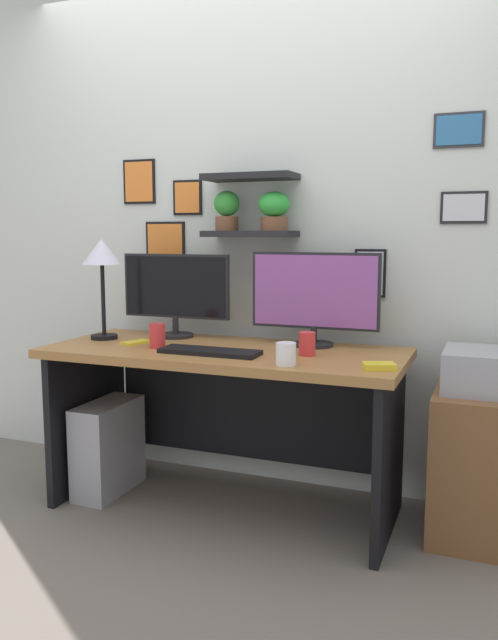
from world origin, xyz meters
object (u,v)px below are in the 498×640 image
computer_mouse (287,356)px  cell_phone (136,342)px  water_cup (157,336)px  computer_tower_left (108,447)px  scissors_tray (379,366)px  monitor_left (176,291)px  monitor_right (315,296)px  coffee_mug (286,354)px  keyboard (210,352)px  pen_cup (307,344)px  desk_lamp (102,259)px  desk (229,391)px  printer (492,371)px  drawer_cabinet (487,464)px

computer_mouse → cell_phone: bearing=171.9°
water_cup → computer_tower_left: water_cup is taller
scissors_tray → computer_tower_left: bearing=173.6°
monitor_left → monitor_right: monitor_right is taller
monitor_left → coffee_mug: size_ratio=6.33×
keyboard → pen_cup: 0.42m
desk_lamp → cell_phone: (0.21, -0.05, -0.39)m
pen_cup → cell_phone: bearing=-179.8°
monitor_right → scissors_tray: 0.59m
desk → monitor_right: bearing=24.6°
desk_lamp → water_cup: 0.51m
monitor_left → scissors_tray: bearing=-20.4°
computer_mouse → desk_lamp: bearing=170.6°
desk → scissors_tray: 0.79m
monitor_left → cell_phone: 0.34m
desk → monitor_left: monitor_left is taller
monitor_left → computer_mouse: monitor_left is taller
monitor_left → printer: bearing=-2.6°
coffee_mug → pen_cup: bearing=84.7°
monitor_left → printer: size_ratio=1.50×
monitor_left → monitor_right: (0.71, 0.00, 0.00)m
keyboard → desk_lamp: 0.77m
computer_mouse → coffee_mug: size_ratio=1.00×
desk_lamp → cell_phone: size_ratio=3.48×
desk → cell_phone: bearing=-170.5°
monitor_right → computer_tower_left: monitor_right is taller
printer → cell_phone: bearing=-173.8°
monitor_left → keyboard: bearing=-45.4°
computer_mouse → drawer_cabinet: bearing=19.6°
coffee_mug → desk_lamp: bearing=165.0°
pen_cup → water_cup: 0.68m
drawer_cabinet → computer_tower_left: size_ratio=1.38×
monitor_right → scissors_tray: bearing=-47.5°
coffee_mug → scissors_tray: coffee_mug is taller
monitor_left → cell_phone: (-0.09, -0.24, -0.22)m
desk → coffee_mug: size_ratio=17.92×
keyboard → computer_mouse: 0.35m
monitor_left → water_cup: (0.07, -0.31, -0.17)m
keyboard → printer: bearing=14.1°
water_cup → cell_phone: bearing=155.6°
desk_lamp → scissors_tray: 1.45m
cell_phone → coffee_mug: size_ratio=1.56×
pen_cup → computer_tower_left: size_ratio=0.22×
desk → desk_lamp: desk_lamp is taller
monitor_left → pen_cup: size_ratio=5.70×
pen_cup → computer_tower_left: bearing=-179.0°
monitor_right → desk: bearing=-155.4°
monitor_right → water_cup: size_ratio=5.43×
desk → computer_mouse: (0.34, -0.19, 0.23)m
computer_mouse → coffee_mug: 0.12m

